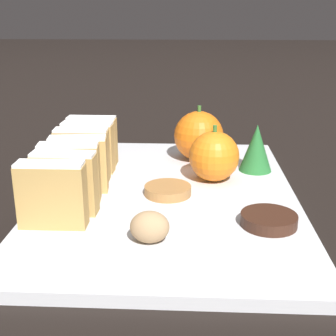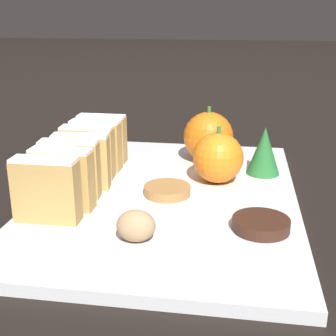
{
  "view_description": "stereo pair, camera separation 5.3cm",
  "coord_description": "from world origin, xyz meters",
  "views": [
    {
      "loc": [
        0.02,
        -0.5,
        0.21
      ],
      "look_at": [
        0.0,
        0.0,
        0.04
      ],
      "focal_mm": 50.0,
      "sensor_mm": 36.0,
      "label": 1
    },
    {
      "loc": [
        0.08,
        -0.5,
        0.21
      ],
      "look_at": [
        0.0,
        0.0,
        0.04
      ],
      "focal_mm": 50.0,
      "sensor_mm": 36.0,
      "label": 2
    }
  ],
  "objects": [
    {
      "name": "ground_plane",
      "position": [
        0.0,
        0.0,
        0.0
      ],
      "size": [
        6.0,
        6.0,
        0.0
      ],
      "primitive_type": "plane",
      "color": "black"
    },
    {
      "name": "serving_platter",
      "position": [
        0.0,
        0.0,
        0.01
      ],
      "size": [
        0.29,
        0.41,
        0.01
      ],
      "color": "silver",
      "rests_on": "ground_plane"
    },
    {
      "name": "stollen_slice_front",
      "position": [
        -0.11,
        -0.09,
        0.04
      ],
      "size": [
        0.07,
        0.02,
        0.07
      ],
      "color": "tan",
      "rests_on": "serving_platter"
    },
    {
      "name": "stollen_slice_second",
      "position": [
        -0.1,
        -0.06,
        0.04
      ],
      "size": [
        0.07,
        0.02,
        0.07
      ],
      "color": "tan",
      "rests_on": "serving_platter"
    },
    {
      "name": "stollen_slice_third",
      "position": [
        -0.11,
        -0.03,
        0.04
      ],
      "size": [
        0.07,
        0.03,
        0.07
      ],
      "color": "tan",
      "rests_on": "serving_platter"
    },
    {
      "name": "stollen_slice_fourth",
      "position": [
        -0.1,
        0.0,
        0.04
      ],
      "size": [
        0.07,
        0.03,
        0.07
      ],
      "color": "tan",
      "rests_on": "serving_platter"
    },
    {
      "name": "stollen_slice_fifth",
      "position": [
        -0.11,
        0.04,
        0.04
      ],
      "size": [
        0.07,
        0.02,
        0.07
      ],
      "color": "tan",
      "rests_on": "serving_platter"
    },
    {
      "name": "stollen_slice_sixth",
      "position": [
        -0.11,
        0.07,
        0.04
      ],
      "size": [
        0.07,
        0.02,
        0.07
      ],
      "color": "tan",
      "rests_on": "serving_platter"
    },
    {
      "name": "stollen_slice_back",
      "position": [
        -0.11,
        0.1,
        0.04
      ],
      "size": [
        0.07,
        0.02,
        0.07
      ],
      "color": "tan",
      "rests_on": "serving_platter"
    },
    {
      "name": "orange_near",
      "position": [
        0.04,
        0.13,
        0.05
      ],
      "size": [
        0.07,
        0.07,
        0.08
      ],
      "color": "orange",
      "rests_on": "serving_platter"
    },
    {
      "name": "orange_far",
      "position": [
        0.05,
        0.04,
        0.04
      ],
      "size": [
        0.06,
        0.06,
        0.07
      ],
      "color": "orange",
      "rests_on": "serving_platter"
    },
    {
      "name": "walnut",
      "position": [
        -0.01,
        -0.12,
        0.03
      ],
      "size": [
        0.04,
        0.03,
        0.03
      ],
      "color": "tan",
      "rests_on": "serving_platter"
    },
    {
      "name": "chocolate_cookie",
      "position": [
        0.1,
        -0.08,
        0.02
      ],
      "size": [
        0.06,
        0.06,
        0.01
      ],
      "color": "#381E14",
      "rests_on": "serving_platter"
    },
    {
      "name": "gingerbread_cookie",
      "position": [
        -0.0,
        -0.01,
        0.02
      ],
      "size": [
        0.05,
        0.05,
        0.01
      ],
      "color": "#A3703D",
      "rests_on": "serving_platter"
    },
    {
      "name": "evergreen_sprig",
      "position": [
        0.11,
        0.08,
        0.04
      ],
      "size": [
        0.04,
        0.04,
        0.06
      ],
      "color": "#23662D",
      "rests_on": "serving_platter"
    }
  ]
}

